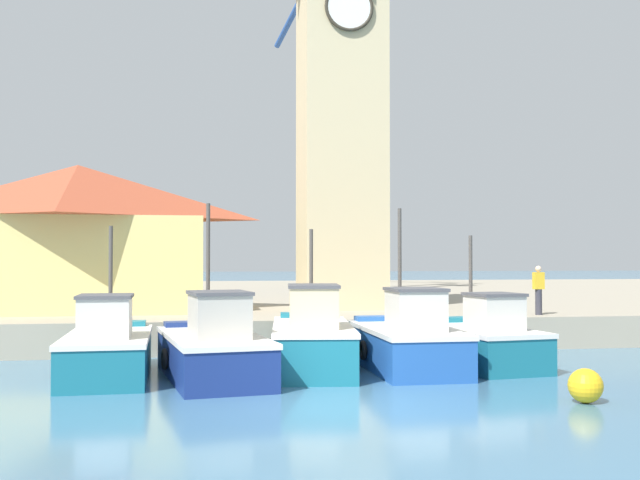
{
  "coord_description": "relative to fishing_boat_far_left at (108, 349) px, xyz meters",
  "views": [
    {
      "loc": [
        -2.61,
        -14.68,
        2.89
      ],
      "look_at": [
        1.32,
        9.65,
        3.5
      ],
      "focal_mm": 42.0,
      "sensor_mm": 36.0,
      "label": 1
    }
  ],
  "objects": [
    {
      "name": "quay_wharf",
      "position": [
        4.79,
        23.57,
        -0.18
      ],
      "size": [
        120.0,
        40.0,
        1.03
      ],
      "primitive_type": "cube",
      "color": "#9E937F",
      "rests_on": "ground"
    },
    {
      "name": "fishing_boat_far_left",
      "position": [
        0.0,
        0.0,
        0.0
      ],
      "size": [
        2.19,
        4.95,
        3.71
      ],
      "color": "#196B7F",
      "rests_on": "ground"
    },
    {
      "name": "dock_worker_near_tower",
      "position": [
        13.28,
        4.53,
        1.18
      ],
      "size": [
        0.34,
        0.22,
        1.62
      ],
      "color": "#33333D",
      "rests_on": "quay_wharf"
    },
    {
      "name": "port_crane_near",
      "position": [
        11.7,
        23.54,
        6.52
      ],
      "size": [
        2.0,
        8.79,
        17.57
      ],
      "color": "#353539",
      "rests_on": "quay_wharf"
    },
    {
      "name": "port_crane_far",
      "position": [
        9.07,
        23.72,
        7.65
      ],
      "size": [
        3.12,
        8.4,
        19.39
      ],
      "color": "navy",
      "rests_on": "quay_wharf"
    },
    {
      "name": "fishing_boat_mid_left",
      "position": [
        7.52,
        0.1,
        0.03
      ],
      "size": [
        2.23,
        4.91,
        4.24
      ],
      "color": "#2356A8",
      "rests_on": "ground"
    },
    {
      "name": "fishing_boat_left_outer",
      "position": [
        2.51,
        -0.57,
        0.02
      ],
      "size": [
        2.9,
        5.47,
        4.27
      ],
      "color": "navy",
      "rests_on": "ground"
    },
    {
      "name": "warehouse_left",
      "position": [
        -2.16,
        9.18,
        3.02
      ],
      "size": [
        9.33,
        6.17,
        5.24
      ],
      "color": "#E5D17A",
      "rests_on": "quay_wharf"
    },
    {
      "name": "ground_plane",
      "position": [
        4.79,
        -4.08,
        -0.69
      ],
      "size": [
        300.0,
        300.0,
        0.0
      ],
      "primitive_type": "plane",
      "color": "teal"
    },
    {
      "name": "fishing_boat_center",
      "position": [
        9.64,
        0.33,
        -0.01
      ],
      "size": [
        2.51,
        4.47,
        3.53
      ],
      "color": "#196B7F",
      "rests_on": "ground"
    },
    {
      "name": "mooring_buoy",
      "position": [
        9.82,
        -4.79,
        -0.35
      ],
      "size": [
        0.69,
        0.69,
        0.69
      ],
      "primitive_type": "sphere",
      "color": "gold",
      "rests_on": "ground"
    },
    {
      "name": "clock_tower",
      "position": [
        7.44,
        8.82,
        8.24
      ],
      "size": [
        3.52,
        3.52,
        16.64
      ],
      "color": "beige",
      "rests_on": "quay_wharf"
    },
    {
      "name": "fishing_boat_left_inner",
      "position": [
        5.07,
        0.39,
        0.07
      ],
      "size": [
        2.59,
        5.43,
        3.68
      ],
      "color": "#196B7F",
      "rests_on": "ground"
    }
  ]
}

